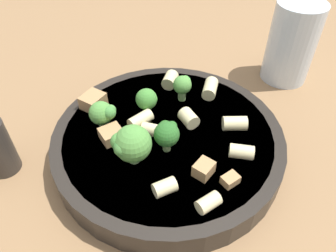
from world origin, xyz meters
TOP-DOWN VIEW (x-y plane):
  - ground_plane at (0.00, 0.00)m, footprint 2.00×2.00m
  - pasta_bowl at (0.00, 0.00)m, footprint 0.26×0.26m
  - broccoli_floret_0 at (-0.07, 0.03)m, footprint 0.03×0.03m
  - broccoli_floret_1 at (-0.01, 0.04)m, footprint 0.03×0.03m
  - broccoli_floret_2 at (-0.01, -0.02)m, footprint 0.03×0.03m
  - broccoli_floret_3 at (0.03, 0.05)m, footprint 0.02×0.02m
  - broccoli_floret_4 at (-0.05, -0.03)m, footprint 0.04×0.04m
  - rigatoni_0 at (0.02, 0.08)m, footprint 0.03×0.03m
  - rigatoni_1 at (0.07, -0.01)m, footprint 0.03×0.02m
  - rigatoni_2 at (0.01, -0.10)m, footprint 0.02×0.02m
  - rigatoni_3 at (-0.02, 0.00)m, footprint 0.03×0.03m
  - rigatoni_4 at (0.06, -0.05)m, footprint 0.03×0.02m
  - rigatoni_5 at (0.03, 0.01)m, footprint 0.02×0.02m
  - rigatoni_6 at (0.07, 0.05)m, footprint 0.03×0.03m
  - rigatoni_7 at (-0.03, 0.02)m, footprint 0.03×0.03m
  - rigatoni_8 at (-0.02, -0.08)m, footprint 0.02×0.02m
  - chicken_chunk_0 at (0.04, -0.08)m, footprint 0.02×0.02m
  - chicken_chunk_1 at (-0.06, 0.01)m, footprint 0.03×0.03m
  - chicken_chunk_2 at (0.02, -0.06)m, footprint 0.03×0.02m
  - chicken_chunk_3 at (-0.08, 0.07)m, footprint 0.04×0.04m
  - drinking_glass at (0.21, 0.10)m, footprint 0.07×0.07m

SIDE VIEW (x-z plane):
  - ground_plane at x=0.00m, z-range 0.00..0.00m
  - pasta_bowl at x=0.00m, z-range 0.00..0.03m
  - chicken_chunk_0 at x=0.04m, z-range 0.03..0.04m
  - chicken_chunk_1 at x=-0.06m, z-range 0.03..0.04m
  - rigatoni_2 at x=0.01m, z-range 0.03..0.04m
  - chicken_chunk_2 at x=0.02m, z-range 0.03..0.05m
  - rigatoni_3 at x=-0.02m, z-range 0.03..0.05m
  - rigatoni_8 at x=-0.02m, z-range 0.03..0.05m
  - rigatoni_7 at x=-0.03m, z-range 0.03..0.05m
  - rigatoni_4 at x=0.06m, z-range 0.03..0.05m
  - rigatoni_1 at x=0.07m, z-range 0.03..0.05m
  - chicken_chunk_3 at x=-0.08m, z-range 0.03..0.05m
  - rigatoni_6 at x=0.07m, z-range 0.03..0.05m
  - rigatoni_0 at x=0.02m, z-range 0.03..0.05m
  - rigatoni_5 at x=0.03m, z-range 0.03..0.05m
  - broccoli_floret_0 at x=-0.07m, z-range 0.03..0.06m
  - broccoli_floret_1 at x=-0.01m, z-range 0.03..0.06m
  - drinking_glass at x=0.21m, z-range -0.01..0.11m
  - broccoli_floret_3 at x=0.03m, z-range 0.04..0.07m
  - broccoli_floret_2 at x=-0.01m, z-range 0.04..0.07m
  - broccoli_floret_4 at x=-0.05m, z-range 0.03..0.08m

